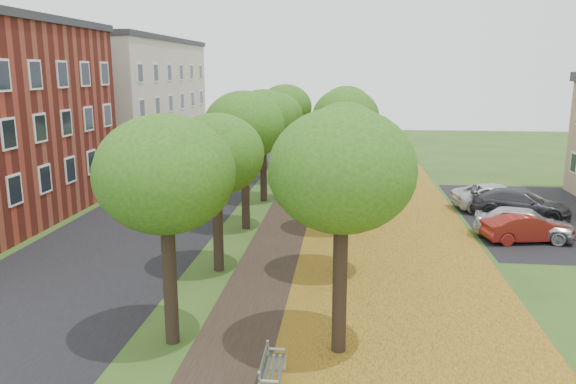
% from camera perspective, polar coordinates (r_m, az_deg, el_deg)
% --- Properties ---
extents(ground, '(120.00, 120.00, 0.00)m').
position_cam_1_polar(ground, '(16.72, -4.14, -15.30)').
color(ground, '#2D4C19').
rests_on(ground, ground).
extents(street_asphalt, '(8.00, 70.00, 0.01)m').
position_cam_1_polar(street_asphalt, '(32.22, -12.64, -1.86)').
color(street_asphalt, black).
rests_on(street_asphalt, ground).
extents(footpath, '(3.20, 70.00, 0.01)m').
position_cam_1_polar(footpath, '(30.68, 0.77, -2.27)').
color(footpath, black).
rests_on(footpath, ground).
extents(leaf_verge, '(7.50, 70.00, 0.01)m').
position_cam_1_polar(leaf_verge, '(30.64, 10.13, -2.48)').
color(leaf_verge, '#B58C21').
rests_on(leaf_verge, ground).
extents(parking_lot, '(9.00, 16.00, 0.01)m').
position_cam_1_polar(parking_lot, '(33.32, 24.75, -2.25)').
color(parking_lot, black).
rests_on(parking_lot, ground).
extents(tree_row_west, '(3.95, 33.95, 6.49)m').
position_cam_1_polar(tree_row_west, '(30.11, -3.41, 6.68)').
color(tree_row_west, black).
rests_on(tree_row_west, ground).
extents(tree_row_east, '(3.95, 33.95, 6.49)m').
position_cam_1_polar(tree_row_east, '(29.71, 5.83, 6.56)').
color(tree_row_east, black).
rests_on(tree_row_east, ground).
extents(building_cream, '(10.30, 20.30, 10.40)m').
position_cam_1_polar(building_cream, '(51.54, -16.67, 9.02)').
color(building_cream, beige).
rests_on(building_cream, ground).
extents(bench, '(0.52, 1.71, 0.81)m').
position_cam_1_polar(bench, '(14.65, -1.72, -17.69)').
color(bench, '#2A352C').
rests_on(bench, ground).
extents(car_silver, '(4.74, 2.82, 1.51)m').
position_cam_1_polar(car_silver, '(28.39, 22.83, -2.90)').
color(car_silver, '#B7B8BC').
rests_on(car_silver, ground).
extents(car_red, '(4.21, 2.15, 1.32)m').
position_cam_1_polar(car_red, '(27.95, 23.10, -3.36)').
color(car_red, maroon).
rests_on(car_red, ground).
extents(car_grey, '(5.43, 3.41, 1.47)m').
position_cam_1_polar(car_grey, '(32.46, 22.52, -1.09)').
color(car_grey, '#333338').
rests_on(car_grey, ground).
extents(car_white, '(5.46, 3.14, 1.43)m').
position_cam_1_polar(car_white, '(33.76, 20.67, -0.48)').
color(car_white, silver).
rests_on(car_white, ground).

